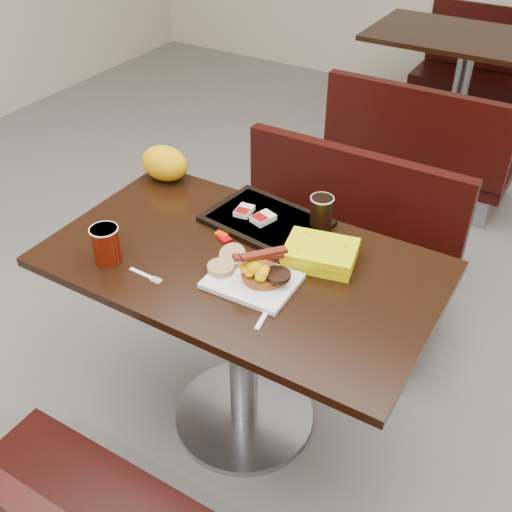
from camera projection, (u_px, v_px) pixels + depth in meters
The scene contains 24 objects.
floor at pixel (244, 417), 2.31m from camera, with size 6.00×7.00×0.01m, color slate.
table_near at pixel (243, 347), 2.09m from camera, with size 1.20×0.70×0.75m, color black, non-canonical shape.
bench_near_n at pixel (330, 248), 2.58m from camera, with size 1.00×0.46×0.72m, color black, non-canonical shape.
table_far at pixel (459, 96), 3.87m from camera, with size 1.20×0.70×0.75m, color black, non-canonical shape.
bench_far_s at pixel (423, 140), 3.40m from camera, with size 1.00×0.46×0.72m, color black, non-canonical shape.
bench_far_n at pixel (486, 65), 4.36m from camera, with size 1.00×0.46×0.72m, color black, non-canonical shape.
platter at pixel (252, 281), 1.77m from camera, with size 0.25×0.20×0.01m, color white.
pancake_stack at pixel (264, 275), 1.76m from camera, with size 0.12×0.12×0.02m, color #944E18.
sausage_patty at pixel (278, 275), 1.73m from camera, with size 0.08×0.08×0.01m, color black.
scrambled_eggs at pixel (253, 268), 1.73m from camera, with size 0.09×0.08×0.05m, color #FFBD05.
bacon_strips at pixel (258, 255), 1.72m from camera, with size 0.15×0.07×0.01m, color #48050C, non-canonical shape.
muffin_bottom at pixel (221, 268), 1.79m from camera, with size 0.08×0.08×0.02m, color tan.
muffin_top at pixel (233, 255), 1.82m from camera, with size 0.08×0.08×0.02m, color tan.
coffee_cup_near at pixel (106, 244), 1.83m from camera, with size 0.08×0.08×0.11m, color maroon.
fork at pixel (141, 273), 1.81m from camera, with size 0.12×0.02×0.00m, color white, non-canonical shape.
knife at pixel (267, 310), 1.68m from camera, with size 0.16×0.01×0.00m, color white.
condiment_syrup at pixel (222, 234), 1.97m from camera, with size 0.04×0.03×0.01m, color #B63007.
condiment_ketchup at pixel (225, 239), 1.94m from camera, with size 0.04×0.03×0.01m, color #8C0504.
tray at pixel (266, 221), 2.02m from camera, with size 0.38×0.27×0.02m, color black.
hashbrown_sleeve_left at pixel (244, 211), 2.04m from camera, with size 0.05×0.07×0.02m, color silver.
hashbrown_sleeve_right at pixel (263, 218), 2.00m from camera, with size 0.05×0.07×0.02m, color silver.
coffee_cup_far at pixel (321, 211), 1.96m from camera, with size 0.07×0.07×0.10m, color black.
clamshell at pixel (320, 254), 1.84m from camera, with size 0.21×0.16×0.06m, color #E4D903.
paper_bag at pixel (165, 163), 2.23m from camera, with size 0.18×0.13×0.13m, color #F09D08.
Camera 1 is at (0.80, -1.25, 1.87)m, focal length 42.71 mm.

